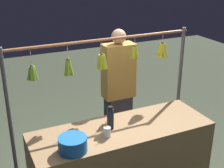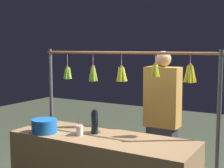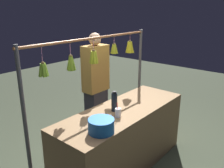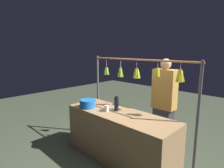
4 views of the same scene
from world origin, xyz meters
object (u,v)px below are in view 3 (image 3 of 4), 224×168
drink_cup (118,113)px  vendor_person (96,88)px  water_bottle (114,102)px  blue_bucket (101,126)px

drink_cup → vendor_person: (-0.57, -0.91, -0.05)m
water_bottle → drink_cup: (0.10, 0.14, -0.07)m
water_bottle → blue_bucket: 0.56m
vendor_person → drink_cup: bearing=57.9°
water_bottle → vendor_person: (-0.47, -0.77, -0.12)m
blue_bucket → vendor_person: vendor_person is taller
blue_bucket → drink_cup: (-0.40, -0.10, -0.02)m
blue_bucket → drink_cup: size_ratio=1.49×
water_bottle → drink_cup: bearing=54.3°
water_bottle → blue_bucket: size_ratio=0.95×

